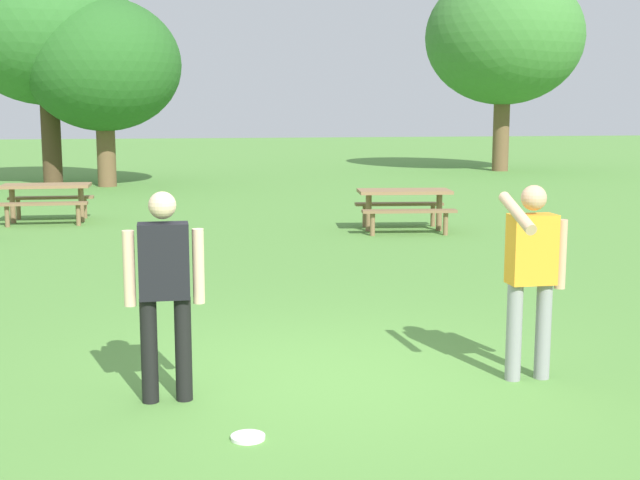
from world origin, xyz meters
The scene contains 9 objects.
ground_plane centered at (0.00, 0.00, 0.00)m, with size 120.00×120.00×0.00m, color #568E3D.
person_thrower centered at (1.73, -0.31, 0.96)m, with size 0.61×0.67×1.64m.
person_catcher centered at (-1.26, -0.29, 0.94)m, with size 0.61×0.22×1.64m.
frisbee centered at (-0.72, -1.18, 0.01)m, with size 0.24×0.24×0.03m, color white.
picnic_table_near centered at (3.18, 8.34, 0.56)m, with size 1.86×1.62×0.77m.
picnic_table_far centered at (-3.50, 10.81, 0.56)m, with size 1.73×1.46×0.77m.
tree_tall_left centered at (-4.41, 19.60, 4.53)m, with size 5.17×5.17×6.75m.
tree_broad_center centered at (-2.79, 18.80, 3.49)m, with size 4.48×4.48×5.42m.
tree_far_right centered at (11.02, 22.62, 4.78)m, with size 5.65×5.65×7.20m.
Camera 1 is at (-1.27, -6.73, 2.25)m, focal length 47.53 mm.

